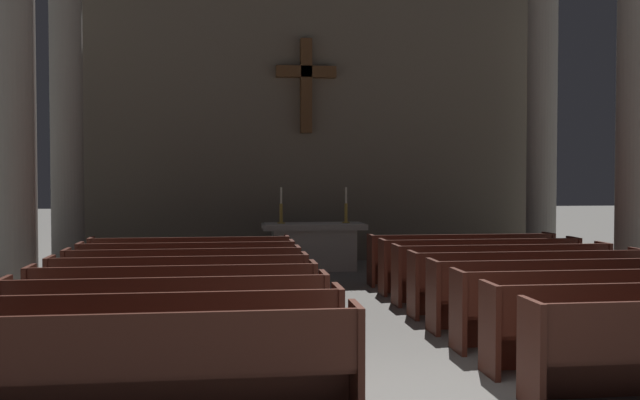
# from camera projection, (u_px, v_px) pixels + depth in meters

# --- Properties ---
(pew_left_row_1) EXTENTS (3.49, 0.50, 0.95)m
(pew_left_row_1) POSITION_uv_depth(u_px,v_px,m) (149.00, 366.00, 5.92)
(pew_left_row_1) COLOR #4C2319
(pew_left_row_1) RESTS_ON ground
(pew_left_row_2) EXTENTS (3.49, 0.50, 0.95)m
(pew_left_row_2) POSITION_uv_depth(u_px,v_px,m) (160.00, 339.00, 6.92)
(pew_left_row_2) COLOR #4C2319
(pew_left_row_2) RESTS_ON ground
(pew_left_row_3) EXTENTS (3.49, 0.50, 0.95)m
(pew_left_row_3) POSITION_uv_depth(u_px,v_px,m) (168.00, 318.00, 7.93)
(pew_left_row_3) COLOR #4C2319
(pew_left_row_3) RESTS_ON ground
(pew_left_row_4) EXTENTS (3.49, 0.50, 0.95)m
(pew_left_row_4) POSITION_uv_depth(u_px,v_px,m) (175.00, 302.00, 8.93)
(pew_left_row_4) COLOR #4C2319
(pew_left_row_4) RESTS_ON ground
(pew_left_row_5) EXTENTS (3.49, 0.50, 0.95)m
(pew_left_row_5) POSITION_uv_depth(u_px,v_px,m) (180.00, 289.00, 9.93)
(pew_left_row_5) COLOR #4C2319
(pew_left_row_5) RESTS_ON ground
(pew_left_row_6) EXTENTS (3.49, 0.50, 0.95)m
(pew_left_row_6) POSITION_uv_depth(u_px,v_px,m) (184.00, 279.00, 10.93)
(pew_left_row_6) COLOR #4C2319
(pew_left_row_6) RESTS_ON ground
(pew_left_row_7) EXTENTS (3.49, 0.50, 0.95)m
(pew_left_row_7) POSITION_uv_depth(u_px,v_px,m) (188.00, 270.00, 11.94)
(pew_left_row_7) COLOR #4C2319
(pew_left_row_7) RESTS_ON ground
(pew_left_row_8) EXTENTS (3.49, 0.50, 0.95)m
(pew_left_row_8) POSITION_uv_depth(u_px,v_px,m) (191.00, 263.00, 12.94)
(pew_left_row_8) COLOR #4C2319
(pew_left_row_8) RESTS_ON ground
(pew_right_row_3) EXTENTS (3.49, 0.50, 0.95)m
(pew_right_row_3) POSITION_uv_depth(u_px,v_px,m) (599.00, 307.00, 8.57)
(pew_right_row_3) COLOR #4C2319
(pew_right_row_3) RESTS_ON ground
(pew_right_row_4) EXTENTS (3.49, 0.50, 0.95)m
(pew_right_row_4) POSITION_uv_depth(u_px,v_px,m) (560.00, 294.00, 9.57)
(pew_right_row_4) COLOR #4C2319
(pew_right_row_4) RESTS_ON ground
(pew_right_row_5) EXTENTS (3.49, 0.50, 0.95)m
(pew_right_row_5) POSITION_uv_depth(u_px,v_px,m) (528.00, 282.00, 10.57)
(pew_right_row_5) COLOR #4C2319
(pew_right_row_5) RESTS_ON ground
(pew_right_row_6) EXTENTS (3.49, 0.50, 0.95)m
(pew_right_row_6) POSITION_uv_depth(u_px,v_px,m) (502.00, 273.00, 11.57)
(pew_right_row_6) COLOR #4C2319
(pew_right_row_6) RESTS_ON ground
(pew_right_row_7) EXTENTS (3.49, 0.50, 0.95)m
(pew_right_row_7) POSITION_uv_depth(u_px,v_px,m) (480.00, 265.00, 12.58)
(pew_right_row_7) COLOR #4C2319
(pew_right_row_7) RESTS_ON ground
(pew_right_row_8) EXTENTS (3.49, 0.50, 0.95)m
(pew_right_row_8) POSITION_uv_depth(u_px,v_px,m) (461.00, 259.00, 13.58)
(pew_right_row_8) COLOR #4C2319
(pew_right_row_8) RESTS_ON ground
(column_left_second) EXTENTS (0.97, 0.97, 6.30)m
(column_left_second) POSITION_uv_depth(u_px,v_px,m) (14.00, 108.00, 11.07)
(column_left_second) COLOR #9E998E
(column_left_second) RESTS_ON ground
(column_right_second) EXTENTS (0.97, 0.97, 6.30)m
(column_right_second) POSITION_uv_depth(u_px,v_px,m) (636.00, 115.00, 12.37)
(column_right_second) COLOR #9E998E
(column_right_second) RESTS_ON ground
(column_left_third) EXTENTS (0.97, 0.97, 6.30)m
(column_left_third) POSITION_uv_depth(u_px,v_px,m) (67.00, 125.00, 14.76)
(column_left_third) COLOR #9E998E
(column_left_third) RESTS_ON ground
(column_right_third) EXTENTS (0.97, 0.97, 6.30)m
(column_right_third) POSITION_uv_depth(u_px,v_px,m) (542.00, 129.00, 16.06)
(column_right_third) COLOR #9E998E
(column_right_third) RESTS_ON ground
(altar) EXTENTS (2.20, 0.90, 1.01)m
(altar) POSITION_uv_depth(u_px,v_px,m) (314.00, 245.00, 15.60)
(altar) COLOR #BCB7AD
(altar) RESTS_ON ground
(candlestick_left) EXTENTS (0.16, 0.16, 0.77)m
(candlestick_left) POSITION_uv_depth(u_px,v_px,m) (281.00, 212.00, 15.48)
(candlestick_left) COLOR #B79338
(candlestick_left) RESTS_ON altar
(candlestick_right) EXTENTS (0.16, 0.16, 0.77)m
(candlestick_right) POSITION_uv_depth(u_px,v_px,m) (346.00, 211.00, 15.66)
(candlestick_right) COLOR #B79338
(candlestick_right) RESTS_ON altar
(apse_with_cross) EXTENTS (11.16, 0.51, 7.49)m
(apse_with_cross) POSITION_uv_depth(u_px,v_px,m) (305.00, 103.00, 17.23)
(apse_with_cross) COLOR #706656
(apse_with_cross) RESTS_ON ground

